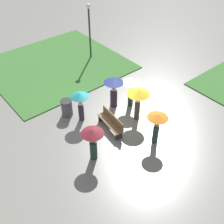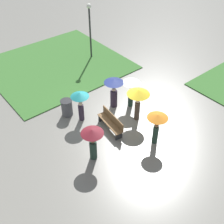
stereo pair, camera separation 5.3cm
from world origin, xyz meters
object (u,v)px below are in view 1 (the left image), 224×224
Objects in this scene: park_bench at (111,122)px; crowd_person_maroon at (93,139)px; lamp_post at (89,24)px; crowd_person_yellow at (138,96)px; crowd_person_teal at (80,100)px; trash_bin at (67,108)px; crowd_person_navy at (114,88)px; crowd_person_white at (131,85)px; crowd_person_orange at (157,122)px.

park_bench is 2.28m from crowd_person_maroon.
lamp_post is 7.56m from crowd_person_yellow.
lamp_post reaches higher than crowd_person_teal.
lamp_post is 9.82m from crowd_person_maroon.
crowd_person_navy is at bearing 67.66° from trash_bin.
crowd_person_white is (6.09, -1.67, -1.14)m from lamp_post.
crowd_person_orange is (9.02, -2.71, -1.24)m from lamp_post.
crowd_person_white reaches higher than crowd_person_maroon.
crowd_person_teal is at bearing -44.48° from crowd_person_white.
crowd_person_yellow is at bearing -79.71° from crowd_person_maroon.
crowd_person_orange is 4.13m from crowd_person_teal.
crowd_person_white is at bearing -159.66° from crowd_person_orange.
crowd_person_navy is (-3.53, 0.30, -0.11)m from crowd_person_orange.
crowd_person_yellow is at bearing -16.96° from lamp_post.
park_bench is 1.08× the size of crowd_person_maroon.
crowd_person_white is (1.62, 3.23, 0.93)m from trash_bin.
crowd_person_orange is (2.11, 1.06, 0.83)m from park_bench.
crowd_person_teal is at bearing -147.79° from park_bench.
crowd_person_maroon is at bearing -12.36° from trash_bin.
crowd_person_yellow is at bearing 45.18° from trash_bin.
lamp_post is 4.09× the size of trash_bin.
crowd_person_orange is 0.92× the size of crowd_person_yellow.
park_bench is 2.09m from crowd_person_navy.
trash_bin is 0.54× the size of crowd_person_maroon.
park_bench is at bearing -28.60° from lamp_post.
lamp_post is at bearing -134.53° from crowd_person_white.
crowd_person_yellow reaches higher than park_bench.
crowd_person_orange is 3.11m from crowd_person_white.
crowd_person_orange is 0.99× the size of crowd_person_navy.
crowd_person_yellow is (1.08, -0.52, 0.13)m from crowd_person_white.
crowd_person_orange is at bearing -16.72° from lamp_post.
trash_bin is 3.73m from crowd_person_white.
park_bench is 0.49× the size of lamp_post.
trash_bin is at bearing -47.60° from lamp_post.
park_bench is 8.14m from lamp_post.
crowd_person_navy is at bearing 116.66° from crowd_person_teal.
crowd_person_teal is (-3.71, -1.81, 0.00)m from crowd_person_orange.
lamp_post is 2.15× the size of crowd_person_white.
crowd_person_teal is (-1.60, -0.75, 0.83)m from park_bench.
crowd_person_white reaches higher than crowd_person_teal.
crowd_person_maroon is at bearing 8.28° from crowd_person_teal.
lamp_post is at bearing 158.45° from park_bench.
crowd_person_yellow is at bearing 87.94° from park_bench.
crowd_person_white is 1.03× the size of crowd_person_teal.
crowd_person_white is at bearing 118.52° from park_bench.
trash_bin is at bearing -148.13° from park_bench.
crowd_person_yellow reaches higher than trash_bin.
trash_bin is at bearing -55.78° from crowd_person_white.
crowd_person_navy is 0.93× the size of crowd_person_yellow.
crowd_person_teal reaches higher than park_bench.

